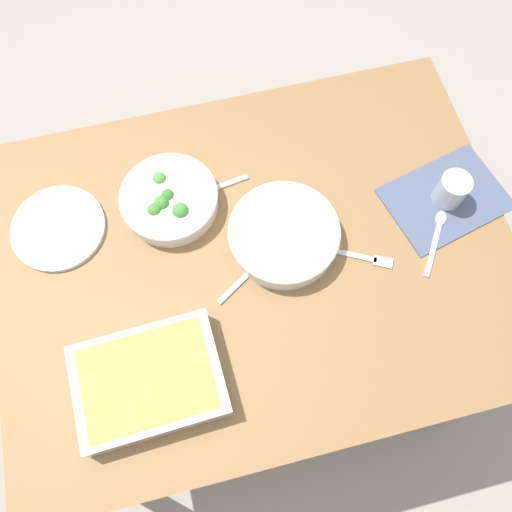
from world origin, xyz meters
The scene contains 12 objects.
ground_plane centered at (0.00, 0.00, 0.00)m, with size 6.00×6.00×0.00m, color #9E9389.
dining_table centered at (0.00, 0.00, 0.65)m, with size 1.20×0.90×0.74m.
placemat centered at (0.48, 0.03, 0.74)m, with size 0.28×0.20×0.00m, color #4C5670.
stew_bowl centered at (0.07, 0.02, 0.77)m, with size 0.26×0.26×0.06m.
broccoli_bowl centered at (-0.17, 0.18, 0.77)m, with size 0.23×0.23×0.07m.
baking_dish centered at (-0.28, -0.23, 0.77)m, with size 0.31×0.23×0.06m.
drink_cup centered at (0.48, 0.03, 0.78)m, with size 0.07×0.07×0.08m.
side_plate centered at (-0.43, 0.18, 0.75)m, with size 0.22×0.22×0.01m, color silver.
spoon_by_stew centered at (-0.01, -0.03, 0.74)m, with size 0.16×0.11×0.01m.
spoon_by_broccoli centered at (-0.08, 0.19, 0.74)m, with size 0.18×0.05×0.01m.
spoon_spare centered at (0.43, -0.05, 0.74)m, with size 0.11×0.16×0.01m.
fork_on_table centered at (0.23, -0.06, 0.74)m, with size 0.16×0.10×0.01m.
Camera 1 is at (-0.11, -0.43, 1.88)m, focal length 37.08 mm.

